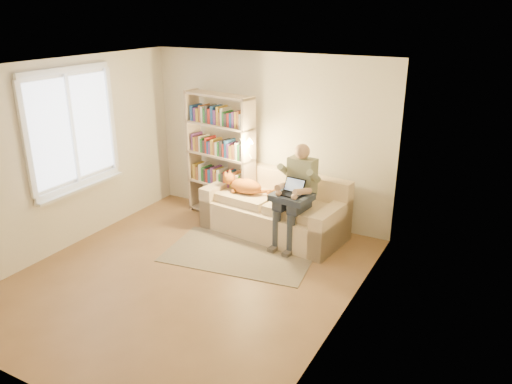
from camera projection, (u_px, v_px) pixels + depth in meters
The scene contains 14 objects.
floor at pixel (187, 277), 6.32m from camera, with size 4.50×4.50×0.00m, color brown.
ceiling at pixel (176, 67), 5.41m from camera, with size 4.00×4.50×0.02m, color white.
wall_left at pixel (62, 157), 6.76m from camera, with size 0.02×4.50×2.60m, color silver.
wall_right at pixel (345, 211), 4.98m from camera, with size 0.02×4.50×2.60m, color silver.
wall_back at pixel (269, 138), 7.72m from camera, with size 4.00×0.02×2.60m, color silver.
wall_front at pixel (15, 260), 4.01m from camera, with size 4.00×0.02×2.60m, color silver.
window at pixel (76, 149), 6.87m from camera, with size 0.12×1.52×1.69m.
sofa at pixel (275, 212), 7.48m from camera, with size 2.20×1.18×0.90m.
person at pixel (297, 189), 6.94m from camera, with size 0.45×0.66×1.46m.
cat at pixel (242, 185), 7.52m from camera, with size 0.78×0.32×0.28m.
blanket at pixel (291, 197), 6.87m from camera, with size 0.53×0.43×0.09m, color #242D40.
laptop at pixel (292, 190), 6.84m from camera, with size 0.33×0.31×0.25m.
bookshelf at pixel (220, 150), 7.80m from camera, with size 1.32×0.56×2.00m.
rug at pixel (240, 254), 6.90m from camera, with size 2.00×1.18×0.01m, color gray.
Camera 1 is at (3.41, -4.46, 3.22)m, focal length 35.00 mm.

